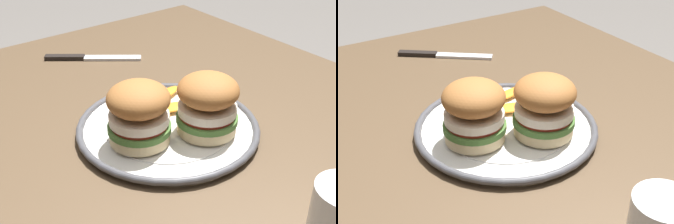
# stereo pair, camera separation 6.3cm
# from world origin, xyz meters

# --- Properties ---
(dining_table) EXTENTS (1.22, 0.94, 0.76)m
(dining_table) POSITION_xyz_m (0.00, 0.00, 0.66)
(dining_table) COLOR brown
(dining_table) RESTS_ON ground
(dinner_plate) EXTENTS (0.31, 0.31, 0.02)m
(dinner_plate) POSITION_xyz_m (-0.07, -0.01, 0.77)
(dinner_plate) COLOR white
(dinner_plate) RESTS_ON dining_table
(sandwich_half_left) EXTENTS (0.13, 0.13, 0.10)m
(sandwich_half_left) POSITION_xyz_m (-0.01, 0.03, 0.83)
(sandwich_half_left) COLOR beige
(sandwich_half_left) RESTS_ON dinner_plate
(sandwich_half_right) EXTENTS (0.13, 0.13, 0.10)m
(sandwich_half_right) POSITION_xyz_m (-0.06, -0.07, 0.83)
(sandwich_half_right) COLOR beige
(sandwich_half_right) RESTS_ON dinner_plate
(orange_peel_curled) EXTENTS (0.07, 0.07, 0.01)m
(orange_peel_curled) POSITION_xyz_m (-0.14, -0.03, 0.79)
(orange_peel_curled) COLOR orange
(orange_peel_curled) RESTS_ON dinner_plate
(orange_peel_strip_long) EXTENTS (0.04, 0.07, 0.01)m
(orange_peel_strip_long) POSITION_xyz_m (-0.15, 0.05, 0.79)
(orange_peel_strip_long) COLOR orange
(orange_peel_strip_long) RESTS_ON dinner_plate
(orange_peel_strip_short) EXTENTS (0.05, 0.08, 0.01)m
(orange_peel_strip_short) POSITION_xyz_m (-0.10, 0.03, 0.79)
(orange_peel_strip_short) COLOR orange
(orange_peel_strip_short) RESTS_ON dinner_plate
(orange_peel_small_curl) EXTENTS (0.07, 0.07, 0.01)m
(orange_peel_small_curl) POSITION_xyz_m (-0.07, 0.08, 0.79)
(orange_peel_small_curl) COLOR orange
(orange_peel_small_curl) RESTS_ON dinner_plate
(table_knife) EXTENTS (0.15, 0.19, 0.01)m
(table_knife) POSITION_xyz_m (-0.43, 0.03, 0.77)
(table_knife) COLOR silver
(table_knife) RESTS_ON dining_table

